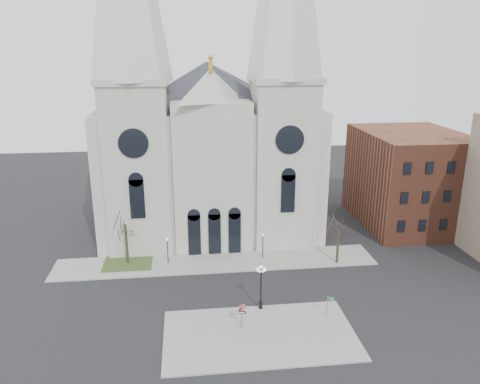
{
  "coord_description": "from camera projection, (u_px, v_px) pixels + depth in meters",
  "views": [
    {
      "loc": [
        -3.3,
        -42.51,
        26.04
      ],
      "look_at": [
        2.66,
        8.0,
        10.15
      ],
      "focal_mm": 35.0,
      "sensor_mm": 36.0,
      "label": 1
    }
  ],
  "objects": [
    {
      "name": "ped_lamp_left",
      "position": [
        167.0,
        246.0,
        57.97
      ],
      "size": [
        0.32,
        0.32,
        3.26
      ],
      "color": "black",
      "rests_on": "sidewalk_far"
    },
    {
      "name": "street_name_sign",
      "position": [
        328.0,
        305.0,
        46.32
      ],
      "size": [
        0.73,
        0.28,
        2.38
      ],
      "rotation": [
        0.0,
        0.0,
        -0.31
      ],
      "color": "slate",
      "rests_on": "sidewalk_near"
    },
    {
      "name": "one_way_sign",
      "position": [
        241.0,
        316.0,
        44.45
      ],
      "size": [
        0.87,
        0.26,
        2.03
      ],
      "rotation": [
        0.0,
        0.0,
        -0.25
      ],
      "color": "slate",
      "rests_on": "sidewalk_near"
    },
    {
      "name": "globe_lamp",
      "position": [
        261.0,
        282.0,
        47.42
      ],
      "size": [
        1.4,
        1.4,
        4.89
      ],
      "rotation": [
        0.0,
        0.0,
        -0.43
      ],
      "color": "black",
      "rests_on": "sidewalk_near"
    },
    {
      "name": "ped_lamp_right",
      "position": [
        263.0,
        242.0,
        59.31
      ],
      "size": [
        0.32,
        0.32,
        3.26
      ],
      "color": "black",
      "rests_on": "sidewalk_far"
    },
    {
      "name": "tree_left",
      "position": [
        125.0,
        222.0,
        56.91
      ],
      "size": [
        3.2,
        3.2,
        7.5
      ],
      "color": "black",
      "rests_on": "ground"
    },
    {
      "name": "sidewalk_near",
      "position": [
        260.0,
        335.0,
        44.0
      ],
      "size": [
        18.0,
        10.0,
        0.14
      ],
      "primitive_type": "cube",
      "color": "gray",
      "rests_on": "ground"
    },
    {
      "name": "sidewalk_far",
      "position": [
        216.0,
        262.0,
        58.84
      ],
      "size": [
        40.0,
        6.0,
        0.14
      ],
      "primitive_type": "cube",
      "color": "gray",
      "rests_on": "ground"
    },
    {
      "name": "cathedral",
      "position": [
        208.0,
        103.0,
        64.59
      ],
      "size": [
        33.0,
        26.66,
        54.0
      ],
      "color": "#A3A098",
      "rests_on": "ground"
    },
    {
      "name": "tree_right",
      "position": [
        339.0,
        230.0,
        57.31
      ],
      "size": [
        3.2,
        3.2,
        6.0
      ],
      "color": "black",
      "rests_on": "ground"
    },
    {
      "name": "grass_patch",
      "position": [
        128.0,
        263.0,
        58.55
      ],
      "size": [
        6.0,
        5.0,
        0.18
      ],
      "primitive_type": "cube",
      "color": "#29411C",
      "rests_on": "ground"
    },
    {
      "name": "ground",
      "position": [
        224.0,
        309.0,
        48.43
      ],
      "size": [
        160.0,
        160.0,
        0.0
      ],
      "primitive_type": "plane",
      "color": "black",
      "rests_on": "ground"
    },
    {
      "name": "bg_building_brick",
      "position": [
        409.0,
        178.0,
        70.55
      ],
      "size": [
        14.0,
        18.0,
        14.0
      ],
      "primitive_type": "cube",
      "color": "brown",
      "rests_on": "ground"
    },
    {
      "name": "stop_sign",
      "position": [
        242.0,
        311.0,
        44.68
      ],
      "size": [
        0.87,
        0.18,
        2.44
      ],
      "rotation": [
        0.0,
        0.0,
        0.17
      ],
      "color": "slate",
      "rests_on": "sidewalk_near"
    }
  ]
}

